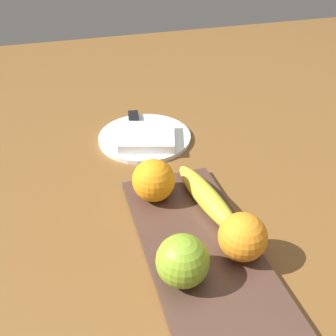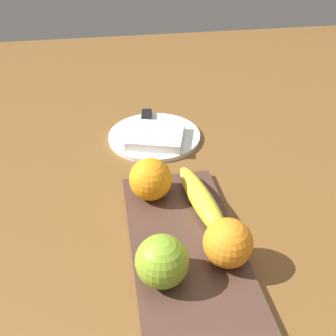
# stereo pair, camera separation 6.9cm
# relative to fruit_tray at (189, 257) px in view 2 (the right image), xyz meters

# --- Properties ---
(ground_plane) EXTENTS (2.40, 2.40, 0.00)m
(ground_plane) POSITION_rel_fruit_tray_xyz_m (0.04, -0.03, -0.01)
(ground_plane) COLOR brown
(fruit_tray) EXTENTS (0.40, 0.17, 0.01)m
(fruit_tray) POSITION_rel_fruit_tray_xyz_m (0.00, 0.00, 0.00)
(fruit_tray) COLOR #4C3228
(fruit_tray) RESTS_ON ground_plane
(apple) EXTENTS (0.07, 0.07, 0.07)m
(apple) POSITION_rel_fruit_tray_xyz_m (0.04, -0.05, 0.04)
(apple) COLOR #80AA29
(apple) RESTS_ON fruit_tray
(banana) EXTENTS (0.20, 0.06, 0.04)m
(banana) POSITION_rel_fruit_tray_xyz_m (-0.10, 0.04, 0.03)
(banana) COLOR yellow
(banana) RESTS_ON fruit_tray
(orange_near_apple) EXTENTS (0.07, 0.07, 0.07)m
(orange_near_apple) POSITION_rel_fruit_tray_xyz_m (0.02, 0.05, 0.04)
(orange_near_apple) COLOR orange
(orange_near_apple) RESTS_ON fruit_tray
(orange_near_banana) EXTENTS (0.07, 0.07, 0.07)m
(orange_near_banana) POSITION_rel_fruit_tray_xyz_m (-0.14, -0.04, 0.04)
(orange_near_banana) COLOR orange
(orange_near_banana) RESTS_ON fruit_tray
(dinner_plate) EXTENTS (0.21, 0.21, 0.01)m
(dinner_plate) POSITION_rel_fruit_tray_xyz_m (-0.36, -0.00, -0.00)
(dinner_plate) COLOR white
(dinner_plate) RESTS_ON ground_plane
(folded_napkin) EXTENTS (0.14, 0.14, 0.02)m
(folded_napkin) POSITION_rel_fruit_tray_xyz_m (-0.34, 0.00, 0.01)
(folded_napkin) COLOR white
(folded_napkin) RESTS_ON dinner_plate
(knife) EXTENTS (0.18, 0.05, 0.01)m
(knife) POSITION_rel_fruit_tray_xyz_m (-0.41, -0.01, 0.01)
(knife) COLOR silver
(knife) RESTS_ON dinner_plate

